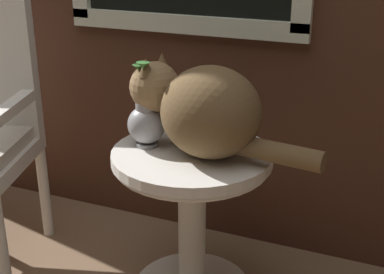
# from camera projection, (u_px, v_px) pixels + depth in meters

# --- Properties ---
(wicker_side_table) EXTENTS (0.53, 0.53, 0.56)m
(wicker_side_table) POSITION_uv_depth(u_px,v_px,m) (192.00, 200.00, 1.83)
(wicker_side_table) COLOR silver
(wicker_side_table) RESTS_ON ground_plane
(cat) EXTENTS (0.66, 0.34, 0.30)m
(cat) POSITION_uv_depth(u_px,v_px,m) (205.00, 110.00, 1.68)
(cat) COLOR brown
(cat) RESTS_ON wicker_side_table
(pewter_vase_with_ivy) EXTENTS (0.13, 0.13, 0.29)m
(pewter_vase_with_ivy) POSITION_uv_depth(u_px,v_px,m) (146.00, 120.00, 1.77)
(pewter_vase_with_ivy) COLOR #99999E
(pewter_vase_with_ivy) RESTS_ON wicker_side_table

